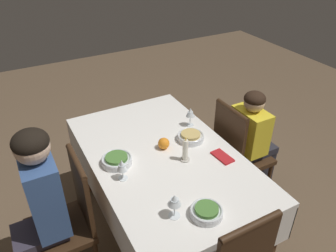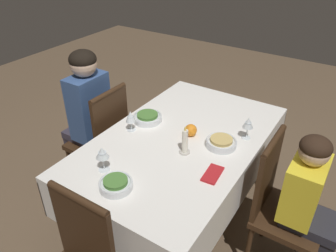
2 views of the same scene
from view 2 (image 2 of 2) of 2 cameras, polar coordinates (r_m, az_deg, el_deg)
name	(u,v)px [view 2 (image 2 of 2)]	position (r m, az deg, el deg)	size (l,w,h in m)	color
ground_plane	(179,217)	(2.61, 1.90, -15.57)	(8.00, 8.00, 0.00)	brown
dining_table	(181,149)	(2.18, 2.20, -4.05)	(1.54, 0.94, 0.74)	white
chair_north	(103,138)	(2.59, -11.29, -1.98)	(0.39, 0.39, 0.93)	#382314
chair_south	(280,203)	(2.11, 18.92, -12.63)	(0.39, 0.39, 0.93)	#382314
person_adult_denim	(86,114)	(2.60, -14.08, 2.09)	(0.30, 0.34, 1.19)	#383342
person_child_yellow	(310,208)	(2.06, 23.55, -13.00)	(0.30, 0.33, 1.01)	#282833
bowl_north	(148,117)	(2.30, -3.59, 1.53)	(0.20, 0.20, 0.06)	silver
wine_glass_north	(131,117)	(2.17, -6.54, 1.54)	(0.07, 0.07, 0.14)	white
bowl_south	(221,142)	(2.07, 9.25, -2.81)	(0.19, 0.19, 0.06)	silver
wine_glass_south	(248,123)	(2.13, 13.79, 0.45)	(0.07, 0.07, 0.15)	white
bowl_west	(116,184)	(1.76, -9.08, -9.93)	(0.18, 0.18, 0.06)	silver
wine_glass_west	(102,154)	(1.84, -11.38, -4.72)	(0.07, 0.07, 0.15)	white
candle_centerpiece	(185,143)	(1.96, 2.95, -2.93)	(0.07, 0.07, 0.19)	beige
orange_fruit	(191,130)	(2.14, 4.00, -0.73)	(0.08, 0.08, 0.08)	orange
napkin_red_folded	(213,174)	(1.85, 7.78, -8.28)	(0.17, 0.09, 0.01)	red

